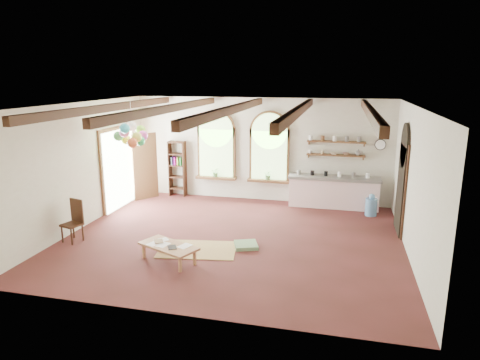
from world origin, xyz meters
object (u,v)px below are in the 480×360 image
(side_chair, at_px, (73,229))
(balloon_cluster, at_px, (132,135))
(kitchen_counter, at_px, (334,192))
(coffee_table, at_px, (168,247))

(side_chair, distance_m, balloon_cluster, 2.83)
(kitchen_counter, xyz_separation_m, coffee_table, (-3.29, -4.77, -0.15))
(balloon_cluster, bearing_deg, side_chair, -111.38)
(side_chair, height_order, balloon_cluster, balloon_cluster)
(coffee_table, relative_size, balloon_cluster, 1.22)
(kitchen_counter, height_order, coffee_table, kitchen_counter)
(coffee_table, xyz_separation_m, balloon_cluster, (-1.94, 2.37, 2.00))
(kitchen_counter, bearing_deg, side_chair, -144.56)
(balloon_cluster, bearing_deg, coffee_table, -50.77)
(balloon_cluster, bearing_deg, kitchen_counter, 24.66)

